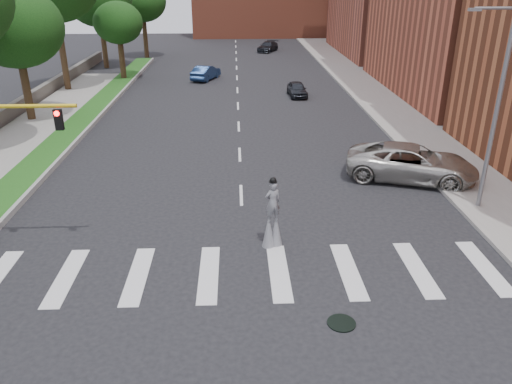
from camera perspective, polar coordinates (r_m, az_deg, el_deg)
name	(u,v)px	position (r m, az deg, el deg)	size (l,w,h in m)	color
ground_plane	(245,289)	(17.68, -1.32, -11.01)	(160.00, 160.00, 0.00)	black
grass_median	(76,127)	(37.66, -19.91, 7.03)	(2.00, 60.00, 0.25)	#1B4E16
median_curb	(91,126)	(37.35, -18.37, 7.14)	(0.20, 60.00, 0.28)	gray
sidewalk_right	(391,106)	(42.70, 15.20, 9.44)	(5.00, 90.00, 0.18)	gray
stone_wall	(7,114)	(41.31, -26.58, 7.95)	(0.50, 56.00, 1.10)	#565149
manhole	(341,323)	(16.38, 9.74, -14.54)	(0.90, 0.90, 0.04)	black
streetlight	(496,105)	(23.90, 25.70, 8.93)	(2.05, 0.20, 9.00)	slate
stilt_performer	(272,220)	(19.70, 1.89, -3.17)	(0.82, 0.62, 2.96)	#342415
suv_crossing	(412,163)	(27.47, 17.37, 3.20)	(3.09, 6.70, 1.86)	#B2B0A8
car_near	(297,89)	(45.15, 4.72, 11.63)	(1.49, 3.70, 1.26)	black
car_mid	(206,73)	(52.54, -5.76, 13.42)	(1.53, 4.39, 1.45)	navy
car_far	(268,47)	(72.01, 1.36, 16.28)	(1.87, 4.60, 1.33)	black
tree_3	(15,27)	(39.75, -25.83, 16.57)	(6.52, 6.52, 9.42)	#342415
tree_6	(118,23)	(53.18, -15.48, 18.10)	(4.77, 4.77, 7.62)	#342415
tree_7	(142,1)	(67.72, -12.87, 20.48)	(5.92, 5.92, 9.36)	#342415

